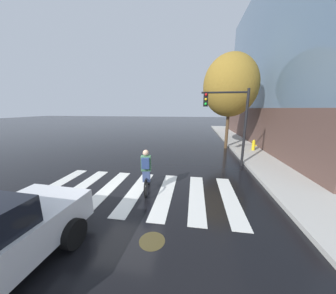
{
  "coord_description": "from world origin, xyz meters",
  "views": [
    {
      "loc": [
        2.58,
        -5.89,
        3.19
      ],
      "look_at": [
        1.37,
        1.95,
        1.38
      ],
      "focal_mm": 18.26,
      "sensor_mm": 36.0,
      "label": 1
    }
  ],
  "objects": [
    {
      "name": "ground_plane",
      "position": [
        0.0,
        0.0,
        0.0
      ],
      "size": [
        120.0,
        120.0,
        0.0
      ],
      "primitive_type": "plane",
      "color": "black"
    },
    {
      "name": "traffic_light_near",
      "position": [
        4.47,
        3.88,
        2.86
      ],
      "size": [
        2.47,
        0.28,
        4.2
      ],
      "color": "black",
      "rests_on": "ground"
    },
    {
      "name": "fire_hydrant",
      "position": [
        6.94,
        7.21,
        0.53
      ],
      "size": [
        0.33,
        0.22,
        0.78
      ],
      "color": "gold",
      "rests_on": "sidewalk"
    },
    {
      "name": "cyclist",
      "position": [
        0.83,
        0.04,
        0.84
      ],
      "size": [
        0.39,
        1.7,
        1.69
      ],
      "color": "black",
      "rests_on": "ground"
    },
    {
      "name": "crosswalk_stripes",
      "position": [
        0.4,
        0.0,
        0.01
      ],
      "size": [
        7.62,
        3.53,
        0.01
      ],
      "color": "silver",
      "rests_on": "ground"
    },
    {
      "name": "manhole_cover",
      "position": [
        1.65,
        -2.41,
        0.0
      ],
      "size": [
        0.64,
        0.64,
        0.01
      ],
      "primitive_type": "cylinder",
      "color": "#473D1E",
      "rests_on": "ground"
    },
    {
      "name": "street_tree_near",
      "position": [
        5.16,
        8.27,
        4.84
      ],
      "size": [
        4.03,
        4.03,
        7.16
      ],
      "color": "#4C3823",
      "rests_on": "ground"
    }
  ]
}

